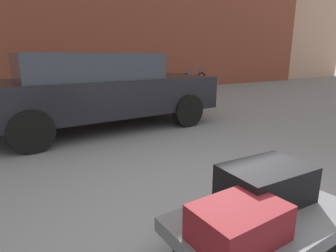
# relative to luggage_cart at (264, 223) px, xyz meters

# --- Properties ---
(building_facade_side) EXTENTS (12.00, 1.00, 9.14)m
(building_facade_side) POSITION_rel_luggage_cart_xyz_m (14.00, 10.12, 4.30)
(building_facade_side) COLOR tan
(building_facade_side) RESTS_ON ground_plane
(luggage_cart) EXTENTS (1.29, 0.72, 0.34)m
(luggage_cart) POSITION_rel_luggage_cart_xyz_m (0.00, 0.00, 0.00)
(luggage_cart) COLOR #4C4C51
(luggage_cart) RESTS_ON ground_plane
(suitcase_black_rear_right) EXTENTS (0.65, 0.46, 0.27)m
(suitcase_black_rear_right) POSITION_rel_luggage_cart_xyz_m (0.14, 0.12, 0.20)
(suitcase_black_rear_right) COLOR black
(suitcase_black_rear_right) RESTS_ON luggage_cart
(suitcase_maroon_center) EXTENTS (0.53, 0.37, 0.21)m
(suitcase_maroon_center) POSITION_rel_luggage_cart_xyz_m (-0.35, -0.09, 0.18)
(suitcase_maroon_center) COLOR maroon
(suitcase_maroon_center) RESTS_ON luggage_cart
(parked_car) EXTENTS (4.33, 1.98, 1.42)m
(parked_car) POSITION_rel_luggage_cart_xyz_m (0.31, 4.12, 0.49)
(parked_car) COLOR black
(parked_car) RESTS_ON ground_plane
(bicycle_leaning) EXTENTS (1.73, 0.42, 0.96)m
(bicycle_leaning) POSITION_rel_luggage_cart_xyz_m (5.84, 8.30, 0.10)
(bicycle_leaning) COLOR black
(bicycle_leaning) RESTS_ON ground_plane
(bollard_kerb_near) EXTENTS (0.24, 0.24, 0.62)m
(bollard_kerb_near) POSITION_rel_luggage_cart_xyz_m (2.20, 6.71, 0.04)
(bollard_kerb_near) COLOR #72665B
(bollard_kerb_near) RESTS_ON ground_plane
(bollard_kerb_mid) EXTENTS (0.24, 0.24, 0.62)m
(bollard_kerb_mid) POSITION_rel_luggage_cart_xyz_m (3.64, 6.71, 0.04)
(bollard_kerb_mid) COLOR #72665B
(bollard_kerb_mid) RESTS_ON ground_plane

